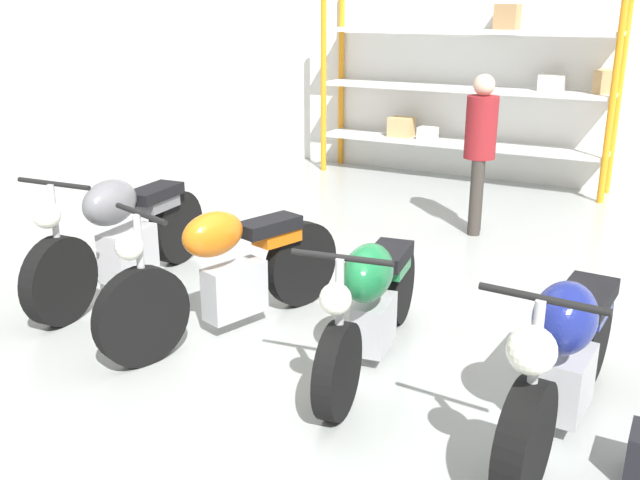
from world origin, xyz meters
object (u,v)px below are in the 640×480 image
object	(u,v)px
person_browsing	(480,142)
motorcycle_orange	(228,271)
motorcycle_green	(372,300)
motorcycle_blue	(564,356)
shelving_rack	(467,88)
motorcycle_grey	(122,234)

from	to	relation	value
person_browsing	motorcycle_orange	bearing A→B (deg)	61.67
motorcycle_green	person_browsing	world-z (taller)	person_browsing
motorcycle_green	person_browsing	size ratio (longest dim) A/B	1.20
motorcycle_blue	person_browsing	distance (m)	3.74
shelving_rack	motorcycle_blue	bearing A→B (deg)	-67.38
motorcycle_grey	person_browsing	xyz separation A→B (m)	(2.12, 2.95, 0.48)
motorcycle_orange	motorcycle_grey	bearing A→B (deg)	-84.54
shelving_rack	motorcycle_orange	xyz separation A→B (m)	(-0.05, -5.38, -0.78)
motorcycle_grey	shelving_rack	bearing A→B (deg)	161.69
motorcycle_grey	person_browsing	bearing A→B (deg)	140.10
motorcycle_blue	motorcycle_green	bearing A→B (deg)	-96.50
shelving_rack	motorcycle_grey	size ratio (longest dim) A/B	1.80
motorcycle_grey	motorcycle_orange	xyz separation A→B (m)	(1.24, -0.26, -0.01)
motorcycle_blue	motorcycle_grey	bearing A→B (deg)	-93.17
motorcycle_orange	person_browsing	distance (m)	3.36
shelving_rack	motorcycle_grey	bearing A→B (deg)	-104.10
shelving_rack	person_browsing	xyz separation A→B (m)	(0.83, -2.18, -0.29)
person_browsing	motorcycle_grey	bearing A→B (deg)	41.27
person_browsing	motorcycle_green	bearing A→B (deg)	81.27
shelving_rack	person_browsing	size ratio (longest dim) A/B	2.38
motorcycle_blue	person_browsing	xyz separation A→B (m)	(-1.49, 3.40, 0.50)
motorcycle_orange	shelving_rack	bearing A→B (deg)	-163.28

